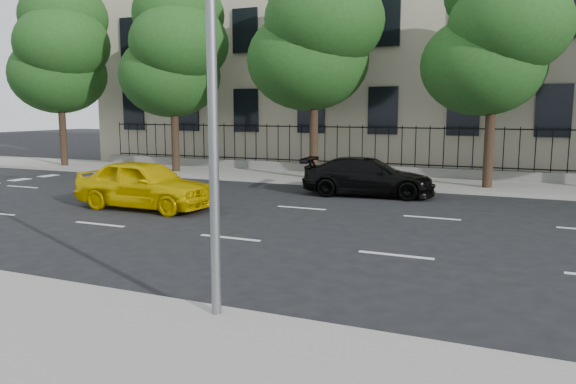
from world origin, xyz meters
The scene contains 10 objects.
ground centered at (0.00, 0.00, 0.00)m, with size 120.00×120.00×0.00m, color black.
far_sidewalk centered at (0.00, 14.00, 0.07)m, with size 60.00×4.00×0.15m, color gray.
lane_markings centered at (0.00, 4.75, 0.01)m, with size 49.60×4.62×0.01m, color silver, non-canonical shape.
iron_fence centered at (0.00, 15.70, 0.65)m, with size 30.00×0.50×2.20m.
tree_a centered at (-15.96, 13.36, 6.13)m, with size 5.71×5.31×9.39m.
tree_b centered at (-8.96, 13.36, 5.84)m, with size 5.53×5.12×8.97m.
tree_c centered at (-1.96, 13.36, 6.41)m, with size 5.89×5.50×9.80m.
tree_d centered at (5.04, 13.36, 5.84)m, with size 5.34×4.94×8.84m.
yellow_taxi centered at (-4.40, 4.96, 0.76)m, with size 1.81×4.49×1.53m, color #D6B100.
black_sedan centered at (1.20, 10.32, 0.68)m, with size 1.90×4.68×1.36m, color black.
Camera 1 is at (6.54, -8.96, 3.05)m, focal length 35.00 mm.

